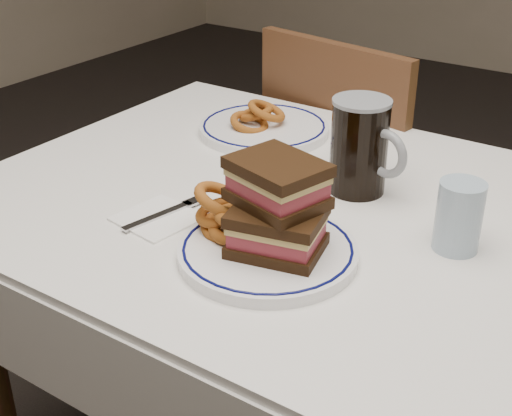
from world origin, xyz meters
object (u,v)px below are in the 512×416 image
Objects in this scene: beer_mug at (361,146)px; far_plate at (264,128)px; main_plate at (268,251)px; reuben_sandwich at (277,207)px; chair_far at (355,193)px.

beer_mug is 0.33m from far_plate.
main_plate is 0.29m from beer_mug.
reuben_sandwich is at bearing -54.31° from far_plate.
chair_far is 5.40× the size of beer_mug.
chair_far is 0.85m from reuben_sandwich.
reuben_sandwich is 0.50m from far_plate.
far_plate is at bearing 125.69° from reuben_sandwich.
far_plate is at bearing 124.18° from main_plate.
reuben_sandwich is 0.97× the size of beer_mug.
main_plate is at bearing -55.82° from far_plate.
beer_mug reaches higher than chair_far.
far_plate is (-0.06, -0.33, 0.27)m from chair_far.
main_plate is at bearing -91.72° from beer_mug.
reuben_sandwich is 0.60× the size of far_plate.
beer_mug reaches higher than reuben_sandwich.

